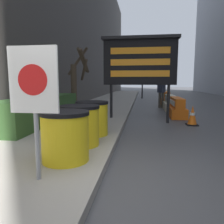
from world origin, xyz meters
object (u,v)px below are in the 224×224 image
(barrel_drum_foreground, at_px, (65,136))
(jersey_barrier_cream, at_px, (170,103))
(warning_sign, at_px, (34,89))
(jersey_barrier_orange_near, at_px, (166,99))
(pedestrian_worker, at_px, (161,89))
(barrel_drum_middle, at_px, (80,125))
(traffic_cone_near, at_px, (192,116))
(barrel_drum_back, at_px, (92,118))
(traffic_light_near_curb, at_px, (143,62))
(message_board, at_px, (140,61))
(jersey_barrier_orange_far, at_px, (177,108))

(barrel_drum_foreground, bearing_deg, jersey_barrier_cream, 71.97)
(warning_sign, distance_m, jersey_barrier_orange_near, 11.54)
(pedestrian_worker, bearing_deg, barrel_drum_middle, -164.92)
(barrel_drum_foreground, xyz_separation_m, traffic_cone_near, (2.89, 4.11, -0.23))
(jersey_barrier_orange_near, xyz_separation_m, pedestrian_worker, (-0.39, -1.45, 0.68))
(warning_sign, bearing_deg, barrel_drum_foreground, 81.05)
(barrel_drum_middle, xyz_separation_m, warning_sign, (-0.11, -1.64, 0.78))
(barrel_drum_back, height_order, pedestrian_worker, pedestrian_worker)
(barrel_drum_foreground, xyz_separation_m, traffic_light_near_curb, (1.20, 15.79, 2.55))
(barrel_drum_foreground, height_order, traffic_light_near_curb, traffic_light_near_curb)
(jersey_barrier_orange_near, height_order, traffic_cone_near, jersey_barrier_orange_near)
(traffic_light_near_curb, height_order, pedestrian_worker, traffic_light_near_curb)
(barrel_drum_foreground, bearing_deg, barrel_drum_middle, 90.71)
(barrel_drum_back, distance_m, traffic_cone_near, 3.68)
(barrel_drum_middle, height_order, warning_sign, warning_sign)
(barrel_drum_foreground, height_order, message_board, message_board)
(barrel_drum_foreground, height_order, jersey_barrier_cream, barrel_drum_foreground)
(jersey_barrier_orange_far, height_order, jersey_barrier_cream, jersey_barrier_orange_far)
(jersey_barrier_orange_near, bearing_deg, barrel_drum_middle, -105.63)
(barrel_drum_middle, xyz_separation_m, message_board, (1.13, 3.52, 1.58))
(barrel_drum_middle, bearing_deg, barrel_drum_foreground, -89.29)
(warning_sign, bearing_deg, message_board, 76.51)
(warning_sign, height_order, jersey_barrier_orange_far, warning_sign)
(message_board, relative_size, jersey_barrier_orange_far, 1.74)
(barrel_drum_foreground, bearing_deg, message_board, 75.76)
(barrel_drum_back, bearing_deg, traffic_cone_near, 38.81)
(message_board, height_order, pedestrian_worker, message_board)
(message_board, height_order, traffic_light_near_curb, traffic_light_near_curb)
(barrel_drum_back, distance_m, jersey_barrier_orange_near, 9.01)
(traffic_light_near_curb, relative_size, pedestrian_worker, 2.42)
(barrel_drum_foreground, height_order, barrel_drum_middle, same)
(message_board, bearing_deg, traffic_light_near_curb, 89.62)
(barrel_drum_middle, distance_m, traffic_cone_near, 4.33)
(pedestrian_worker, bearing_deg, traffic_light_near_curb, 39.62)
(barrel_drum_middle, bearing_deg, traffic_light_near_curb, 85.35)
(barrel_drum_back, height_order, jersey_barrier_cream, barrel_drum_back)
(warning_sign, relative_size, message_board, 0.58)
(barrel_drum_back, height_order, jersey_barrier_orange_near, barrel_drum_back)
(warning_sign, bearing_deg, barrel_drum_back, 86.83)
(traffic_cone_near, bearing_deg, traffic_light_near_curb, 98.23)
(warning_sign, bearing_deg, traffic_light_near_curb, 85.45)
(jersey_barrier_orange_far, distance_m, traffic_cone_near, 1.80)
(barrel_drum_middle, xyz_separation_m, traffic_cone_near, (2.90, 3.21, -0.23))
(message_board, distance_m, jersey_barrier_orange_far, 2.77)
(traffic_light_near_curb, distance_m, pedestrian_worker, 7.20)
(barrel_drum_foreground, height_order, pedestrian_worker, pedestrian_worker)
(barrel_drum_back, distance_m, jersey_barrier_cream, 6.86)
(jersey_barrier_cream, relative_size, traffic_cone_near, 2.89)
(barrel_drum_foreground, xyz_separation_m, barrel_drum_back, (0.02, 1.81, 0.00))
(traffic_light_near_curb, bearing_deg, barrel_drum_back, -94.80)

